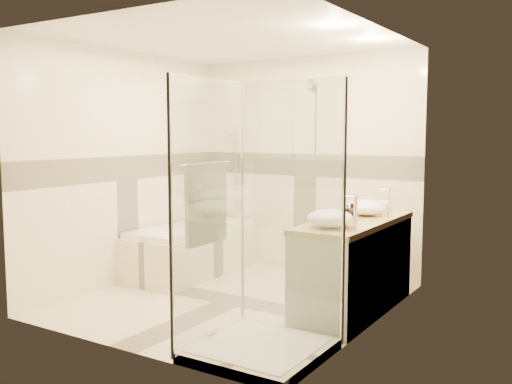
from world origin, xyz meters
The scene contains 12 objects.
room centered at (0.06, 0.01, 1.26)m, with size 2.82×3.02×2.52m.
bathtub centered at (-1.02, 0.65, 0.31)m, with size 0.75×1.70×0.56m.
vanity centered at (1.12, 0.30, 0.43)m, with size 0.58×1.62×0.85m.
shower_enclosure centered at (0.83, -0.97, 0.51)m, with size 0.96×0.93×2.04m.
vessel_sink_near centered at (1.10, 0.63, 0.93)m, with size 0.38×0.38×0.15m, color white.
vessel_sink_far centered at (1.10, -0.19, 0.93)m, with size 0.38×0.38×0.15m, color white.
faucet_near centered at (1.32, 0.63, 1.00)m, with size 0.11×0.03×0.27m.
faucet_far centered at (1.32, -0.19, 1.01)m, with size 0.12×0.03×0.28m.
amenity_bottle_a centered at (1.10, 0.16, 0.92)m, with size 0.07×0.07×0.15m, color black.
amenity_bottle_b centered at (1.10, 0.27, 0.93)m, with size 0.12×0.12×0.15m, color black.
folded_towels centered at (1.10, 1.02, 0.89)m, with size 0.17×0.28×0.09m, color white.
rolled_towel centered at (-1.21, 1.40, 0.62)m, with size 0.11×0.11×0.25m, color white.
Camera 1 is at (3.07, -4.49, 1.64)m, focal length 40.00 mm.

